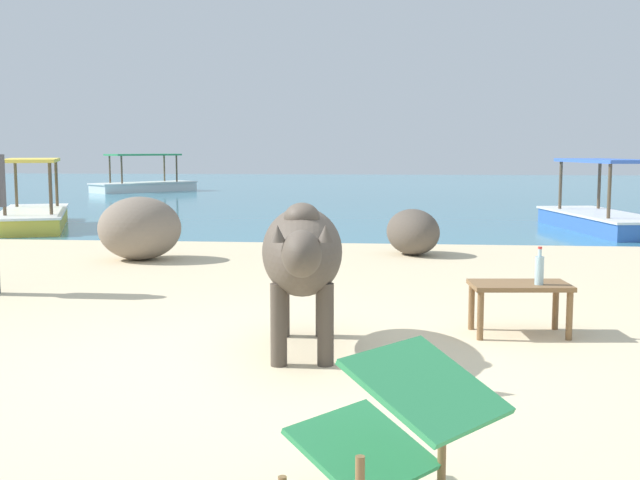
% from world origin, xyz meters
% --- Properties ---
extents(sand_beach, '(18.00, 14.00, 0.04)m').
position_xyz_m(sand_beach, '(0.00, 0.00, 0.02)').
color(sand_beach, beige).
rests_on(sand_beach, ground).
extents(water_surface, '(60.00, 36.00, 0.03)m').
position_xyz_m(water_surface, '(0.00, 22.00, 0.00)').
color(water_surface, teal).
rests_on(water_surface, ground).
extents(cow, '(0.75, 1.95, 1.09)m').
position_xyz_m(cow, '(0.18, 0.39, 0.76)').
color(cow, '#4C4238').
rests_on(cow, sand_beach).
extents(low_bench_table, '(0.80, 0.51, 0.41)m').
position_xyz_m(low_bench_table, '(1.81, 1.08, 0.38)').
color(low_bench_table, brown).
rests_on(low_bench_table, sand_beach).
extents(bottle, '(0.07, 0.07, 0.30)m').
position_xyz_m(bottle, '(1.95, 1.02, 0.57)').
color(bottle, '#A3C6D1').
rests_on(bottle, low_bench_table).
extents(deck_chair_far, '(0.93, 0.89, 0.68)m').
position_xyz_m(deck_chair_far, '(0.85, -2.15, 0.42)').
color(deck_chair_far, brown).
rests_on(deck_chair_far, sand_beach).
extents(shore_rock_large, '(1.01, 1.12, 0.63)m').
position_xyz_m(shore_rock_large, '(1.06, 5.76, 0.36)').
color(shore_rock_large, brown).
rests_on(shore_rock_large, sand_beach).
extents(shore_rock_medium, '(1.26, 1.16, 0.83)m').
position_xyz_m(shore_rock_medium, '(-2.51, 4.91, 0.46)').
color(shore_rock_medium, gray).
rests_on(shore_rock_medium, sand_beach).
extents(boat_yellow, '(2.40, 3.84, 1.29)m').
position_xyz_m(boat_yellow, '(-5.99, 9.18, 0.29)').
color(boat_yellow, gold).
rests_on(boat_yellow, water_surface).
extents(boat_white, '(3.25, 3.55, 1.29)m').
position_xyz_m(boat_white, '(-7.85, 21.53, 0.29)').
color(boat_white, white).
rests_on(boat_white, water_surface).
extents(boat_blue, '(1.78, 3.82, 1.29)m').
position_xyz_m(boat_blue, '(4.54, 9.58, 0.29)').
color(boat_blue, '#3866B7').
rests_on(boat_blue, water_surface).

